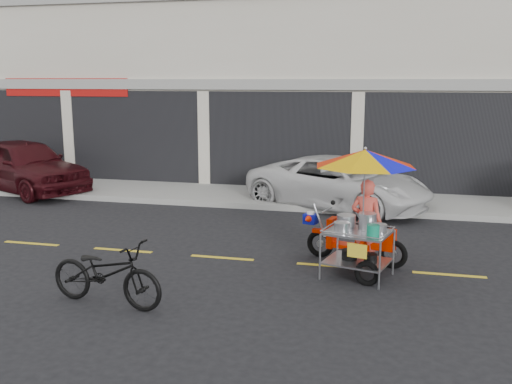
% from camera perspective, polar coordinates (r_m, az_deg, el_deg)
% --- Properties ---
extents(ground, '(90.00, 90.00, 0.00)m').
position_cam_1_polar(ground, '(10.24, 7.46, -7.35)').
color(ground, black).
extents(sidewalk, '(45.00, 3.00, 0.15)m').
position_cam_1_polar(sidewalk, '(15.52, 9.66, -0.73)').
color(sidewalk, gray).
rests_on(sidewalk, ground).
extents(shophouse_block, '(36.00, 8.11, 10.40)m').
position_cam_1_polar(shophouse_block, '(20.36, 19.26, 13.40)').
color(shophouse_block, beige).
rests_on(shophouse_block, ground).
extents(centerline, '(42.00, 0.10, 0.01)m').
position_cam_1_polar(centerline, '(10.24, 7.46, -7.33)').
color(centerline, gold).
rests_on(centerline, ground).
extents(maroon_sedan, '(4.96, 3.57, 1.57)m').
position_cam_1_polar(maroon_sedan, '(17.90, -22.18, 2.48)').
color(maroon_sedan, black).
rests_on(maroon_sedan, ground).
extents(white_pickup, '(5.18, 3.85, 1.31)m').
position_cam_1_polar(white_pickup, '(14.65, 8.27, 0.91)').
color(white_pickup, silver).
rests_on(white_pickup, ground).
extents(near_bicycle, '(1.93, 0.91, 0.97)m').
position_cam_1_polar(near_bicycle, '(8.61, -14.74, -7.82)').
color(near_bicycle, black).
rests_on(near_bicycle, ground).
extents(food_vendor_rig, '(2.16, 2.11, 2.18)m').
position_cam_1_polar(food_vendor_rig, '(9.69, 10.69, -0.11)').
color(food_vendor_rig, black).
rests_on(food_vendor_rig, ground).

